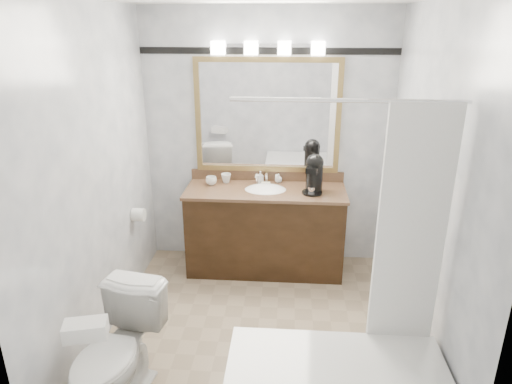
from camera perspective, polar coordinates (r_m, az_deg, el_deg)
room at (r=3.26m, az=0.26°, el=0.79°), size 2.42×2.62×2.52m
vanity at (r=4.51m, az=1.15°, el=-4.52°), size 1.53×0.58×0.97m
mirror at (r=4.43m, az=1.44°, el=9.45°), size 1.40×0.04×1.10m
vanity_light_bar at (r=4.30m, az=1.48°, el=17.61°), size 1.02×0.14×0.12m
accent_stripe at (r=4.37m, az=1.52°, el=17.22°), size 2.40×0.01×0.06m
tp_roll at (r=4.30m, az=-14.47°, el=-2.77°), size 0.11×0.12×0.12m
toilet at (r=3.17m, az=-17.17°, el=-18.91°), size 0.56×0.82×0.77m
tissue_box at (r=2.70m, az=-20.52°, el=-15.81°), size 0.25×0.18×0.09m
coffee_maker at (r=4.26m, az=7.29°, el=2.40°), size 0.19×0.24×0.36m
cup_left at (r=4.48m, az=-5.62°, el=1.42°), size 0.13×0.13×0.08m
cup_right at (r=4.53m, az=-3.76°, el=1.74°), size 0.10×0.10×0.09m
soap_bottle_a at (r=4.52m, az=0.53°, el=1.91°), size 0.07×0.07×0.12m
soap_bottle_b at (r=4.53m, az=2.82°, el=1.75°), size 0.08×0.08×0.09m
soap_bar at (r=4.46m, az=1.21°, el=1.04°), size 0.09×0.05×0.03m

